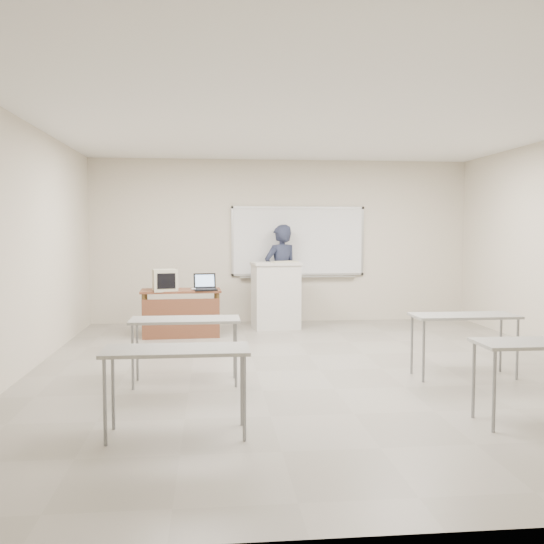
{
  "coord_description": "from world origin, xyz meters",
  "views": [
    {
      "loc": [
        -1.31,
        -7.19,
        1.7
      ],
      "look_at": [
        -0.37,
        2.2,
        1.05
      ],
      "focal_mm": 40.0,
      "sensor_mm": 36.0,
      "label": 1
    }
  ],
  "objects": [
    {
      "name": "whiteboard",
      "position": [
        0.3,
        3.97,
        1.48
      ],
      "size": [
        2.48,
        0.1,
        1.31
      ],
      "color": "white",
      "rests_on": "floor"
    },
    {
      "name": "laptop",
      "position": [
        -1.4,
        2.48,
        0.81
      ],
      "size": [
        0.35,
        0.33,
        0.26
      ],
      "rotation": [
        0.0,
        0.0,
        0.11
      ],
      "color": "black",
      "rests_on": "instructor_desk"
    },
    {
      "name": "presenter",
      "position": [
        -0.05,
        3.75,
        0.9
      ],
      "size": [
        0.78,
        0.68,
        1.81
      ],
      "primitive_type": "imported",
      "rotation": [
        0.0,
        0.0,
        3.59
      ],
      "color": "black",
      "rests_on": "floor"
    },
    {
      "name": "crt_monitor",
      "position": [
        -2.05,
        2.48,
        0.92
      ],
      "size": [
        0.37,
        0.42,
        0.35
      ],
      "rotation": [
        0.0,
        0.0,
        0.2
      ],
      "color": "#B3AE94",
      "rests_on": "instructor_desk"
    },
    {
      "name": "floor",
      "position": [
        0.0,
        0.0,
        -0.01
      ],
      "size": [
        7.0,
        8.0,
        0.01
      ],
      "primitive_type": "cube",
      "color": "gray",
      "rests_on": "ground"
    },
    {
      "name": "podium",
      "position": [
        -0.2,
        3.2,
        0.58
      ],
      "size": [
        0.81,
        0.59,
        1.15
      ],
      "rotation": [
        0.0,
        0.0,
        0.12
      ],
      "color": "silver",
      "rests_on": "floor"
    },
    {
      "name": "mouse",
      "position": [
        -1.6,
        2.48,
        0.77
      ],
      "size": [
        0.1,
        0.07,
        0.03
      ],
      "primitive_type": "ellipsoid",
      "rotation": [
        0.0,
        0.0,
        -0.13
      ],
      "color": "#A2A7AA",
      "rests_on": "instructor_desk"
    },
    {
      "name": "instructor_desk",
      "position": [
        -1.8,
        2.49,
        0.52
      ],
      "size": [
        1.27,
        0.64,
        0.75
      ],
      "rotation": [
        0.0,
        0.0,
        0.05
      ],
      "color": "brown",
      "rests_on": "floor"
    },
    {
      "name": "keyboard",
      "position": [
        -0.05,
        3.08,
        1.16
      ],
      "size": [
        0.48,
        0.29,
        0.03
      ],
      "primitive_type": "cube",
      "rotation": [
        0.0,
        0.0,
        0.33
      ],
      "color": "#B3AE94",
      "rests_on": "podium"
    },
    {
      "name": "student_desks",
      "position": [
        -0.0,
        -1.35,
        0.67
      ],
      "size": [
        4.4,
        2.2,
        0.73
      ],
      "color": "gray",
      "rests_on": "floor"
    }
  ]
}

